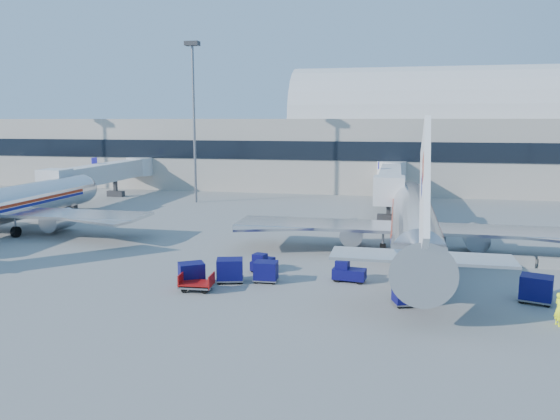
% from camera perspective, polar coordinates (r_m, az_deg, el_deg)
% --- Properties ---
extents(ground, '(260.00, 260.00, 0.00)m').
position_cam_1_polar(ground, '(46.41, 1.33, -5.36)').
color(ground, gray).
rests_on(ground, ground).
extents(terminal, '(170.00, 28.15, 21.00)m').
position_cam_1_polar(terminal, '(102.53, -0.29, 6.99)').
color(terminal, '#B2AA9E').
rests_on(terminal, ground).
extents(airliner_main, '(32.00, 37.26, 12.07)m').
position_cam_1_polar(airliner_main, '(49.44, 13.81, -1.24)').
color(airliner_main, silver).
rests_on(airliner_main, ground).
extents(jetbridge_near, '(4.40, 27.50, 6.25)m').
position_cam_1_polar(jetbridge_near, '(75.33, 11.47, 3.19)').
color(jetbridge_near, silver).
rests_on(jetbridge_near, ground).
extents(jetbridge_mid, '(4.40, 27.50, 6.25)m').
position_cam_1_polar(jetbridge_mid, '(86.60, -17.59, 3.73)').
color(jetbridge_mid, silver).
rests_on(jetbridge_mid, ground).
extents(mast_west, '(2.00, 1.20, 22.60)m').
position_cam_1_polar(mast_west, '(79.39, -9.02, 11.43)').
color(mast_west, slate).
rests_on(mast_west, ground).
extents(barrier_near, '(3.00, 0.55, 0.90)m').
position_cam_1_polar(barrier_near, '(48.45, 23.30, -4.95)').
color(barrier_near, '#9E9E96').
rests_on(barrier_near, ground).
extents(barrier_mid, '(3.00, 0.55, 0.90)m').
position_cam_1_polar(barrier_mid, '(49.22, 27.08, -5.01)').
color(barrier_mid, '#9E9E96').
rests_on(barrier_mid, ground).
extents(tug_lead, '(2.52, 1.47, 1.56)m').
position_cam_1_polar(tug_lead, '(40.88, 7.11, -6.43)').
color(tug_lead, '#0A0948').
rests_on(tug_lead, ground).
extents(tug_right, '(2.67, 2.17, 1.56)m').
position_cam_1_polar(tug_right, '(42.95, 14.13, -5.88)').
color(tug_right, '#0A0948').
rests_on(tug_right, ground).
extents(tug_left, '(1.65, 2.45, 1.46)m').
position_cam_1_polar(tug_left, '(43.36, -1.88, -5.51)').
color(tug_left, '#0A0948').
rests_on(tug_left, ground).
extents(cart_train_a, '(1.81, 1.41, 1.55)m').
position_cam_1_polar(cart_train_a, '(40.36, -1.48, -6.40)').
color(cart_train_a, '#0A0948').
rests_on(cart_train_a, ground).
extents(cart_train_b, '(2.31, 1.98, 1.75)m').
position_cam_1_polar(cart_train_b, '(40.45, -5.26, -6.25)').
color(cart_train_b, '#0A0948').
rests_on(cart_train_b, ground).
extents(cart_train_c, '(2.34, 2.19, 1.65)m').
position_cam_1_polar(cart_train_c, '(40.12, -9.22, -6.54)').
color(cart_train_c, '#0A0948').
rests_on(cart_train_c, ground).
extents(cart_solo_near, '(2.03, 1.78, 1.49)m').
position_cam_1_polar(cart_solo_near, '(36.33, 13.09, -8.51)').
color(cart_solo_near, '#0A0948').
rests_on(cart_solo_near, ground).
extents(cart_solo_far, '(2.43, 2.11, 1.81)m').
position_cam_1_polar(cart_solo_far, '(39.58, 25.20, -7.43)').
color(cart_solo_far, '#0A0948').
rests_on(cart_solo_far, ground).
extents(cart_open_red, '(2.37, 1.74, 0.61)m').
position_cam_1_polar(cart_open_red, '(38.89, -8.66, -7.72)').
color(cart_open_red, slate).
rests_on(cart_open_red, ground).
extents(ramp_worker, '(0.65, 0.83, 1.99)m').
position_cam_1_polar(ramp_worker, '(35.92, 27.15, -9.20)').
color(ramp_worker, '#E1FF1A').
rests_on(ramp_worker, ground).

